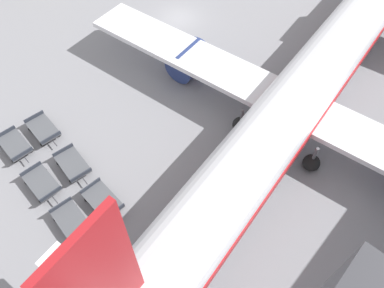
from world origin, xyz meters
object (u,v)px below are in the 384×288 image
Objects in this scene: airplane at (304,91)px; baggage_dolly_row_mid_a_col_a at (43,129)px; baggage_dolly_row_near_col_b at (42,183)px; baggage_dolly_row_near_col_a at (15,145)px; baggage_dolly_row_mid_a_col_c at (103,200)px; baggage_dolly_row_near_col_c at (72,221)px; baggage_dolly_row_mid_a_col_b at (73,164)px.

airplane reaches higher than baggage_dolly_row_mid_a_col_a.
baggage_dolly_row_near_col_b is 1.00× the size of baggage_dolly_row_mid_a_col_a.
baggage_dolly_row_near_col_a is 8.76m from baggage_dolly_row_mid_a_col_c.
baggage_dolly_row_near_col_c and baggage_dolly_row_mid_a_col_b have the same top height.
baggage_dolly_row_near_col_a is at bearing -170.55° from baggage_dolly_row_mid_a_col_c.
baggage_dolly_row_mid_a_col_a is 8.40m from baggage_dolly_row_mid_a_col_c.
airplane is at bearing 71.51° from baggage_dolly_row_near_col_c.
baggage_dolly_row_mid_a_col_a is at bearing 157.58° from baggage_dolly_row_near_col_c.
baggage_dolly_row_near_col_c is at bearing -22.42° from baggage_dolly_row_mid_a_col_a.
baggage_dolly_row_near_col_a is at bearing -97.10° from baggage_dolly_row_mid_a_col_a.
baggage_dolly_row_mid_a_col_b and baggage_dolly_row_mid_a_col_c have the same top height.
baggage_dolly_row_near_col_b is (4.36, -0.58, 0.00)m from baggage_dolly_row_near_col_a.
airplane is at bearing 60.42° from baggage_dolly_row_near_col_b.
baggage_dolly_row_near_col_c and baggage_dolly_row_mid_a_col_c have the same top height.
baggage_dolly_row_near_col_b is (-9.93, -17.49, -2.83)m from airplane.
baggage_dolly_row_mid_a_col_a is at bearing 173.82° from baggage_dolly_row_mid_a_col_b.
baggage_dolly_row_mid_a_col_c is at bearing 9.45° from baggage_dolly_row_near_col_a.
baggage_dolly_row_near_col_b is at bearing -7.54° from baggage_dolly_row_near_col_a.
baggage_dolly_row_mid_a_col_c is (8.35, -0.93, 0.00)m from baggage_dolly_row_mid_a_col_a.
baggage_dolly_row_mid_a_col_a and baggage_dolly_row_mid_a_col_b have the same top height.
baggage_dolly_row_mid_a_col_c is (3.95, -0.45, 0.00)m from baggage_dolly_row_mid_a_col_b.
baggage_dolly_row_near_col_a and baggage_dolly_row_mid_a_col_a have the same top height.
airplane is 20.38m from baggage_dolly_row_mid_a_col_a.
baggage_dolly_row_near_col_a is at bearing 173.53° from baggage_dolly_row_near_col_c.
baggage_dolly_row_near_col_c is 2.41m from baggage_dolly_row_mid_a_col_c.
baggage_dolly_row_near_col_a and baggage_dolly_row_mid_a_col_c have the same top height.
baggage_dolly_row_near_col_a is 0.99× the size of baggage_dolly_row_mid_a_col_b.
baggage_dolly_row_near_col_c is 1.00× the size of baggage_dolly_row_mid_a_col_b.
baggage_dolly_row_mid_a_col_b is at bearing 82.22° from baggage_dolly_row_near_col_b.
baggage_dolly_row_mid_a_col_a is (-4.07, 2.94, 0.00)m from baggage_dolly_row_near_col_b.
baggage_dolly_row_mid_a_col_c is (4.28, 2.02, 0.00)m from baggage_dolly_row_near_col_b.
baggage_dolly_row_near_col_c is 4.60m from baggage_dolly_row_mid_a_col_b.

